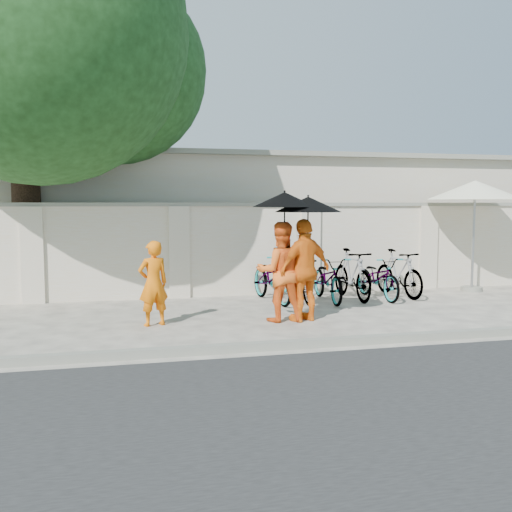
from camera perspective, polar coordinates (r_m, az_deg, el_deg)
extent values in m
plane|color=beige|center=(9.82, 0.10, -6.85)|extent=(80.00, 80.00, 0.00)
cube|color=#373737|center=(4.53, 19.90, -22.19)|extent=(40.00, 8.00, 0.01)
cube|color=gray|center=(8.21, 2.95, -8.87)|extent=(40.00, 0.16, 0.12)
cube|color=beige|center=(12.99, 1.05, 0.60)|extent=(20.00, 0.30, 2.00)
cube|color=#C3B597|center=(16.88, 1.08, 3.73)|extent=(14.00, 6.00, 3.20)
cylinder|color=#503323|center=(13.36, -21.99, 5.49)|extent=(0.60, 0.60, 4.40)
sphere|color=#265C25|center=(12.34, -21.08, 20.15)|extent=(5.80, 5.80, 5.80)
sphere|color=#265C25|center=(13.23, -14.06, 17.52)|extent=(4.00, 4.00, 4.00)
imported|color=orange|center=(9.76, -10.24, -2.71)|extent=(0.61, 0.49, 1.44)
imported|color=orange|center=(9.97, 2.44, -1.58)|extent=(0.91, 0.74, 1.75)
cylinder|color=black|center=(9.85, 2.87, 2.35)|extent=(0.02, 0.02, 1.14)
cone|color=black|center=(9.84, 2.88, 5.66)|extent=(1.12, 1.12, 0.26)
imported|color=orange|center=(10.00, 4.92, -1.42)|extent=(1.14, 0.78, 1.80)
cylinder|color=black|center=(9.87, 5.21, 2.19)|extent=(0.02, 0.02, 1.03)
cone|color=black|center=(9.86, 5.23, 5.18)|extent=(1.15, 1.15, 0.26)
cylinder|color=gray|center=(14.41, 20.75, -3.09)|extent=(0.49, 0.49, 0.10)
cylinder|color=#A6A6A6|center=(14.30, 20.90, 1.34)|extent=(0.06, 0.06, 2.33)
cone|color=#F8F4CC|center=(14.27, 21.06, 6.18)|extent=(2.17, 2.17, 0.44)
imported|color=#A6A6A6|center=(11.94, 1.67, -2.20)|extent=(0.92, 2.00, 1.01)
imported|color=#A6A6A6|center=(11.99, 4.50, -2.30)|extent=(0.48, 1.61, 0.97)
imported|color=#A6A6A6|center=(12.10, 7.23, -2.29)|extent=(0.72, 1.84, 0.95)
imported|color=#A6A6A6|center=(12.40, 9.58, -1.82)|extent=(0.56, 1.83, 1.09)
imported|color=#A6A6A6|center=(12.60, 12.10, -2.14)|extent=(0.74, 1.79, 0.92)
imported|color=#A6A6A6|center=(13.01, 14.07, -1.68)|extent=(0.72, 1.79, 1.04)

